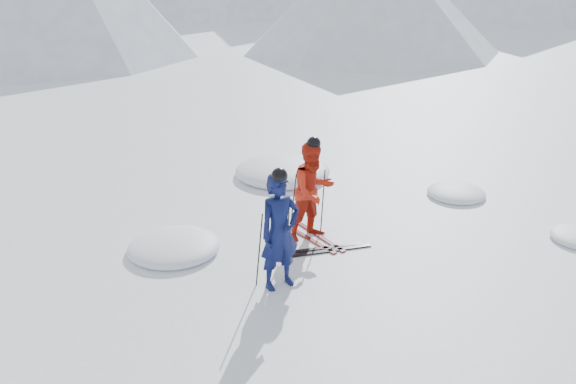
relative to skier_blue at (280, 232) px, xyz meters
name	(u,v)px	position (x,y,z in m)	size (l,w,h in m)	color
ground	(394,236)	(2.80, 0.75, -0.98)	(160.00, 160.00, 0.00)	white
skier_blue	(280,232)	(0.00, 0.00, 0.00)	(0.72, 0.47, 1.97)	#0B1243
skier_red	(313,191)	(1.33, 1.41, -0.02)	(0.93, 0.73, 1.92)	red
pole_blue_left	(259,250)	(-0.30, 0.15, -0.33)	(0.02, 0.02, 1.31)	black
pole_blue_right	(287,241)	(0.25, 0.25, -0.33)	(0.02, 0.02, 1.31)	black
pole_red_left	(293,205)	(1.03, 1.66, -0.34)	(0.02, 0.02, 1.28)	black
pole_red_right	(323,201)	(1.63, 1.56, -0.34)	(0.02, 0.02, 1.28)	black
ski_worn_left	(307,237)	(1.21, 1.41, -0.97)	(0.09, 1.70, 0.03)	black
ski_worn_right	(318,235)	(1.45, 1.41, -0.97)	(0.09, 1.70, 0.03)	black
ski_loose_a	(319,249)	(1.21, 0.87, -0.97)	(0.09, 1.70, 0.03)	black
ski_loose_b	(328,251)	(1.31, 0.72, -0.97)	(0.09, 1.70, 0.03)	black
snow_lumps	(297,195)	(2.01, 3.48, -0.98)	(8.64, 7.46, 0.52)	white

